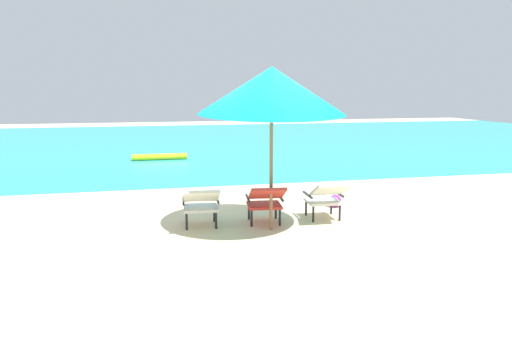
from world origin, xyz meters
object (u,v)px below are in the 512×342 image
Objects in this scene: lounge_chair_right at (326,196)px; beach_umbrella_center at (272,90)px; lounge_chair_center at (266,200)px; swim_buoy at (160,157)px; lounge_chair_left at (201,203)px; beach_ball at (335,201)px.

beach_umbrella_center reaches higher than lounge_chair_right.
lounge_chair_right is at bearing 2.46° from lounge_chair_center.
swim_buoy is 1.75× the size of lounge_chair_left.
lounge_chair_center is at bearing -149.87° from beach_ball.
beach_umbrella_center is at bearing -15.63° from lounge_chair_left.
lounge_chair_right is 1.01m from beach_ball.
lounge_chair_left is 0.99m from lounge_chair_center.
lounge_chair_center is at bearing -2.43° from lounge_chair_left.
lounge_chair_right is at bearing 0.04° from lounge_chair_left.
lounge_chair_right is at bearing -120.94° from beach_ball.
lounge_chair_left is 2.00m from lounge_chair_right.
swim_buoy is 8.12m from beach_umbrella_center.
lounge_chair_center is 1.03× the size of lounge_chair_right.
beach_ball is (1.51, 0.88, -0.29)m from lounge_chair_center.
lounge_chair_left is (0.36, -7.47, 0.31)m from swim_buoy.
swim_buoy is at bearing 100.15° from lounge_chair_center.
lounge_chair_center is (0.99, -0.04, 0.00)m from lounge_chair_left.
lounge_chair_right is (2.35, -7.47, 0.31)m from swim_buoy.
lounge_chair_center and lounge_chair_right have the same top height.
lounge_chair_center reaches higher than swim_buoy.
lounge_chair_center is 1.01m from lounge_chair_right.
beach_umbrella_center is 2.70m from beach_ball.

